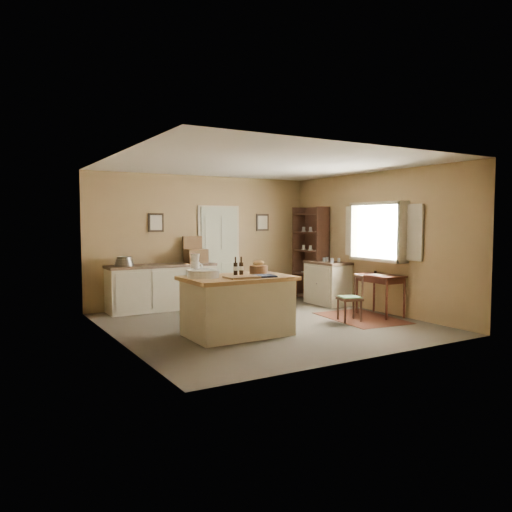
% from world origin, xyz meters
% --- Properties ---
extents(ground, '(5.00, 5.00, 0.00)m').
position_xyz_m(ground, '(0.00, 0.00, 0.00)').
color(ground, brown).
rests_on(ground, ground).
extents(wall_back, '(5.00, 0.10, 2.70)m').
position_xyz_m(wall_back, '(0.00, 2.50, 1.35)').
color(wall_back, '#8E724C').
rests_on(wall_back, ground).
extents(wall_front, '(5.00, 0.10, 2.70)m').
position_xyz_m(wall_front, '(0.00, -2.50, 1.35)').
color(wall_front, '#8E724C').
rests_on(wall_front, ground).
extents(wall_left, '(0.10, 5.00, 2.70)m').
position_xyz_m(wall_left, '(-2.50, 0.00, 1.35)').
color(wall_left, '#8E724C').
rests_on(wall_left, ground).
extents(wall_right, '(0.10, 5.00, 2.70)m').
position_xyz_m(wall_right, '(2.50, 0.00, 1.35)').
color(wall_right, '#8E724C').
rests_on(wall_right, ground).
extents(ceiling, '(5.00, 5.00, 0.00)m').
position_xyz_m(ceiling, '(0.00, 0.00, 2.70)').
color(ceiling, silver).
rests_on(ceiling, wall_back).
extents(door, '(0.97, 0.06, 2.11)m').
position_xyz_m(door, '(0.35, 2.47, 1.05)').
color(door, '#A6AB90').
rests_on(door, ground).
extents(framed_prints, '(2.82, 0.02, 0.38)m').
position_xyz_m(framed_prints, '(0.20, 2.48, 1.72)').
color(framed_prints, black).
rests_on(framed_prints, ground).
extents(window, '(0.25, 1.99, 1.12)m').
position_xyz_m(window, '(2.42, -0.20, 1.55)').
color(window, '#BDB398').
rests_on(window, ground).
extents(work_island, '(1.63, 1.06, 1.20)m').
position_xyz_m(work_island, '(-0.82, -0.50, 0.48)').
color(work_island, '#BDB398').
rests_on(work_island, ground).
extents(sideboard, '(2.15, 0.61, 1.18)m').
position_xyz_m(sideboard, '(-1.04, 2.20, 0.48)').
color(sideboard, '#BDB398').
rests_on(sideboard, ground).
extents(rug, '(1.26, 1.71, 0.01)m').
position_xyz_m(rug, '(1.75, -0.47, 0.00)').
color(rug, '#4D2817').
rests_on(rug, ground).
extents(writing_desk, '(0.52, 0.85, 0.82)m').
position_xyz_m(writing_desk, '(2.20, -0.47, 0.67)').
color(writing_desk, black).
rests_on(writing_desk, ground).
extents(desk_chair, '(0.46, 0.46, 0.79)m').
position_xyz_m(desk_chair, '(1.38, -0.56, 0.40)').
color(desk_chair, '#321C14').
rests_on(desk_chair, ground).
extents(right_cabinet, '(0.56, 1.01, 0.99)m').
position_xyz_m(right_cabinet, '(2.20, 1.07, 0.46)').
color(right_cabinet, '#BDB398').
rests_on(right_cabinet, ground).
extents(shelving_unit, '(0.35, 0.93, 2.06)m').
position_xyz_m(shelving_unit, '(2.35, 1.82, 1.03)').
color(shelving_unit, '#321C14').
rests_on(shelving_unit, ground).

